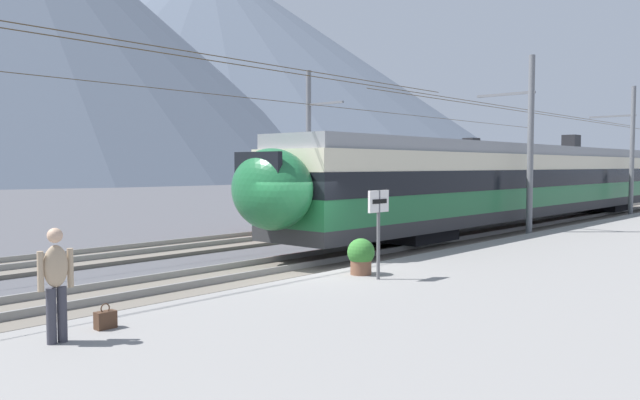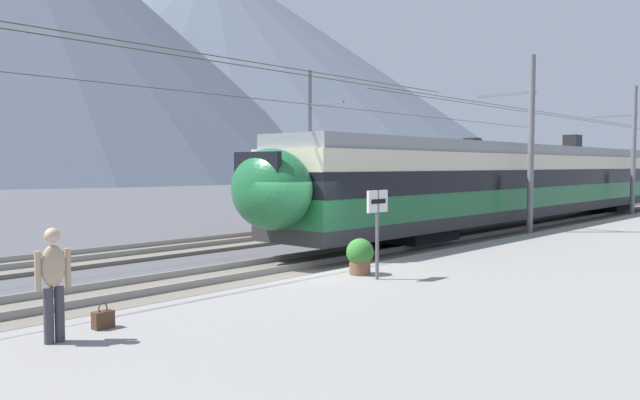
% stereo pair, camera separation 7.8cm
% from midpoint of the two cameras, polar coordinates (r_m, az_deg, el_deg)
% --- Properties ---
extents(ground_plane, '(400.00, 400.00, 0.00)m').
position_cam_midpoint_polar(ground_plane, '(16.02, -0.97, -7.35)').
color(ground_plane, '#4C4C51').
extents(platform_slab, '(120.00, 8.92, 0.33)m').
position_cam_midpoint_polar(platform_slab, '(13.02, 16.22, -9.18)').
color(platform_slab, gray).
rests_on(platform_slab, ground).
extents(track_near, '(120.00, 3.00, 0.28)m').
position_cam_midpoint_polar(track_near, '(17.12, -4.83, -6.44)').
color(track_near, '#6B6359').
rests_on(track_near, ground).
extents(track_far, '(120.00, 3.00, 0.28)m').
position_cam_midpoint_polar(track_far, '(21.62, -15.16, -4.53)').
color(track_far, '#6B6359').
rests_on(track_far, ground).
extents(train_near_platform, '(34.06, 2.92, 4.27)m').
position_cam_midpoint_polar(train_near_platform, '(30.53, 18.53, 1.71)').
color(train_near_platform, '#2D2D30').
rests_on(train_near_platform, track_near).
extents(train_far_track, '(24.45, 2.97, 4.27)m').
position_cam_midpoint_polar(train_far_track, '(34.22, 10.55, 1.94)').
color(train_far_track, '#2D2D30').
rests_on(train_far_track, track_far).
extents(catenary_mast_mid, '(41.30, 2.44, 7.19)m').
position_cam_midpoint_polar(catenary_mast_mid, '(25.63, 18.53, 4.98)').
color(catenary_mast_mid, slate).
rests_on(catenary_mast_mid, ground).
extents(catenary_mast_east, '(41.30, 2.44, 7.23)m').
position_cam_midpoint_polar(catenary_mast_east, '(37.94, 26.63, 4.18)').
color(catenary_mast_east, slate).
rests_on(catenary_mast_east, ground).
extents(catenary_mast_far_side, '(41.30, 2.26, 7.36)m').
position_cam_midpoint_polar(catenary_mast_far_side, '(29.13, -0.71, 5.03)').
color(catenary_mast_far_side, slate).
rests_on(catenary_mast_far_side, ground).
extents(platform_sign, '(0.70, 0.08, 2.03)m').
position_cam_midpoint_polar(platform_sign, '(14.15, 5.44, -1.29)').
color(platform_sign, '#59595B').
rests_on(platform_sign, platform_slab).
extents(passenger_walking, '(0.53, 0.22, 1.69)m').
position_cam_midpoint_polar(passenger_walking, '(9.90, -23.06, -6.66)').
color(passenger_walking, '#383842').
rests_on(passenger_walking, platform_slab).
extents(handbag_beside_passenger, '(0.32, 0.18, 0.41)m').
position_cam_midpoint_polar(handbag_beside_passenger, '(10.63, -19.07, -10.31)').
color(handbag_beside_passenger, '#472D1E').
rests_on(handbag_beside_passenger, platform_slab).
extents(potted_plant_platform_edge, '(0.66, 0.66, 0.86)m').
position_cam_midpoint_polar(potted_plant_platform_edge, '(14.86, 3.84, -5.02)').
color(potted_plant_platform_edge, brown).
rests_on(potted_plant_platform_edge, platform_slab).
extents(mountain_central_peak, '(158.33, 158.33, 69.76)m').
position_cam_midpoint_polar(mountain_central_peak, '(167.02, -27.01, 13.85)').
color(mountain_central_peak, '#515B6B').
rests_on(mountain_central_peak, ground).
extents(mountain_right_ridge, '(217.06, 217.06, 75.64)m').
position_cam_midpoint_polar(mountain_right_ridge, '(225.88, -10.00, 12.00)').
color(mountain_right_ridge, '#515B6B').
rests_on(mountain_right_ridge, ground).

